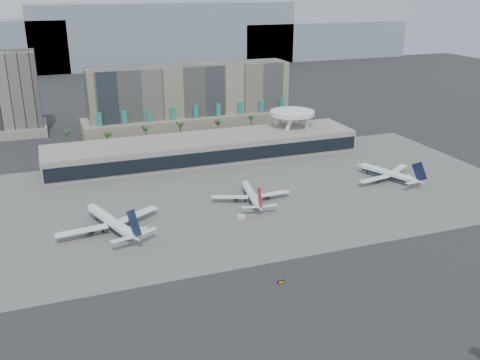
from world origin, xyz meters
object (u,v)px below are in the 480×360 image
object	(u,v)px
service_vehicle_a	(142,231)
airliner_centre	(252,195)
service_vehicle_b	(241,217)
airliner_right	(388,173)
taxiway_sign	(281,282)
airliner_left	(111,221)

from	to	relation	value
service_vehicle_a	airliner_centre	bearing A→B (deg)	25.04
airliner_centre	service_vehicle_b	size ratio (longest dim) A/B	11.66
service_vehicle_a	service_vehicle_b	xyz separation A→B (m)	(40.85, -0.43, -0.26)
airliner_centre	airliner_right	world-z (taller)	airliner_right
service_vehicle_b	taxiway_sign	world-z (taller)	service_vehicle_b
airliner_centre	taxiway_sign	distance (m)	69.30
service_vehicle_b	service_vehicle_a	bearing A→B (deg)	-168.90
airliner_centre	service_vehicle_b	bearing A→B (deg)	-115.77
service_vehicle_a	taxiway_sign	distance (m)	63.09
airliner_centre	taxiway_sign	xyz separation A→B (m)	(-16.18, -67.33, -2.68)
airliner_left	service_vehicle_a	size ratio (longest dim) A/B	9.84
service_vehicle_a	airliner_left	bearing A→B (deg)	158.00
airliner_left	airliner_centre	xyz separation A→B (m)	(62.09, 8.79, -0.70)
airliner_left	taxiway_sign	xyz separation A→B (m)	(45.92, -58.54, -3.39)
airliner_left	service_vehicle_a	xyz separation A→B (m)	(10.57, -6.28, -2.84)
service_vehicle_a	taxiway_sign	xyz separation A→B (m)	(35.35, -52.26, -0.54)
airliner_centre	service_vehicle_b	world-z (taller)	airliner_centre
taxiway_sign	service_vehicle_b	bearing A→B (deg)	80.55
airliner_centre	service_vehicle_b	distance (m)	18.98
airliner_left	airliner_centre	distance (m)	62.72
airliner_left	airliner_centre	bearing A→B (deg)	-11.47
airliner_right	taxiway_sign	bearing A→B (deg)	-163.95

